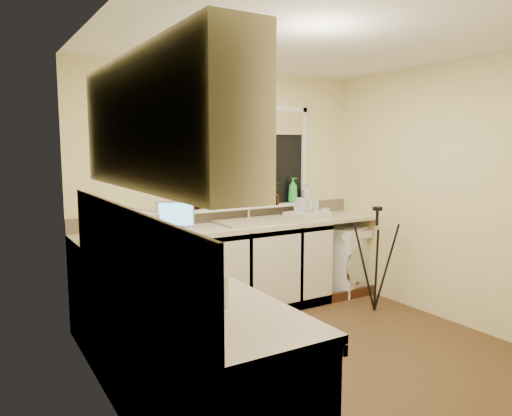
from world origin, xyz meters
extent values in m
plane|color=brown|center=(0.00, 0.00, 0.00)|extent=(3.20, 3.20, 0.00)
plane|color=white|center=(0.00, 0.00, 2.45)|extent=(3.20, 3.20, 0.00)
plane|color=beige|center=(0.00, 1.50, 1.23)|extent=(3.20, 0.00, 3.20)
plane|color=beige|center=(0.00, -1.50, 1.23)|extent=(3.20, 0.00, 3.20)
plane|color=beige|center=(-1.60, 0.00, 1.23)|extent=(0.00, 3.00, 3.00)
plane|color=beige|center=(1.60, 0.00, 1.23)|extent=(0.00, 3.00, 3.00)
cube|color=silver|center=(-0.33, 1.20, 0.43)|extent=(2.55, 0.60, 0.86)
cube|color=silver|center=(-1.30, -0.30, 0.43)|extent=(0.54, 2.40, 0.86)
cube|color=beige|center=(0.00, 1.20, 0.88)|extent=(3.20, 0.60, 0.04)
cube|color=beige|center=(-1.30, -0.30, 0.88)|extent=(0.60, 2.40, 0.04)
cube|color=silver|center=(-1.44, -0.45, 1.80)|extent=(0.28, 1.90, 0.70)
cube|color=beige|center=(-1.59, -0.30, 1.12)|extent=(0.02, 2.40, 0.45)
cube|color=beige|center=(0.00, 1.49, 0.97)|extent=(3.20, 0.02, 0.14)
cube|color=black|center=(0.20, 1.49, 1.55)|extent=(1.50, 0.02, 1.00)
cube|color=tan|center=(0.20, 1.46, 1.92)|extent=(1.50, 0.02, 0.25)
cube|color=white|center=(0.20, 1.43, 1.04)|extent=(1.60, 0.14, 0.03)
cube|color=tan|center=(0.20, 1.20, 0.91)|extent=(0.82, 0.46, 0.03)
cylinder|color=silver|center=(0.20, 1.38, 1.02)|extent=(0.03, 0.03, 0.24)
cube|color=white|center=(1.34, 1.23, 0.38)|extent=(0.69, 0.68, 0.76)
cube|color=#A2A2AA|center=(-0.72, 1.14, 0.91)|extent=(0.43, 0.38, 0.02)
cube|color=#52B0DF|center=(-0.66, 1.28, 1.04)|extent=(0.35, 0.20, 0.25)
cylinder|color=white|center=(-1.26, 0.50, 1.01)|extent=(0.17, 0.17, 0.23)
cube|color=beige|center=(0.84, 1.20, 0.93)|extent=(0.50, 0.42, 0.07)
cylinder|color=silver|center=(-1.31, -0.90, 0.98)|extent=(0.11, 0.11, 0.16)
cylinder|color=white|center=(-1.37, -0.21, 0.96)|extent=(0.08, 0.08, 0.11)
imported|color=silver|center=(-1.29, 0.69, 1.04)|extent=(0.42, 0.55, 0.27)
imported|color=#999999|center=(-0.38, 1.42, 1.17)|extent=(0.14, 0.11, 0.24)
imported|color=#999999|center=(-0.10, 1.40, 1.18)|extent=(0.17, 0.16, 0.26)
imported|color=#999999|center=(0.21, 1.42, 1.16)|extent=(0.14, 0.14, 0.22)
imported|color=#999999|center=(0.49, 1.42, 1.17)|extent=(0.25, 0.23, 0.24)
imported|color=green|center=(0.80, 1.42, 1.19)|extent=(0.14, 0.14, 0.27)
imported|color=#999999|center=(0.96, 1.40, 1.15)|extent=(0.11, 0.11, 0.20)
imported|color=beige|center=(1.10, 1.22, 0.94)|extent=(0.11, 0.11, 0.09)
imported|color=#BFB19D|center=(-1.25, -0.63, 0.95)|extent=(0.13, 0.13, 0.10)
camera|label=1|loc=(-2.32, -2.94, 1.68)|focal=33.80mm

